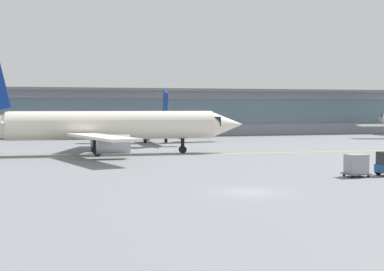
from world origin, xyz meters
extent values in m
plane|color=slate|center=(0.00, 0.00, 0.00)|extent=(400.00, 400.00, 0.00)
cube|color=yellow|center=(-4.60, 32.42, 0.00)|extent=(109.87, 5.99, 0.01)
cube|color=#8C939E|center=(0.00, 80.18, 4.50)|extent=(205.41, 8.00, 9.00)
cube|color=slate|center=(0.00, 76.10, 4.95)|extent=(197.20, 0.16, 5.04)
cube|color=slate|center=(0.00, 78.68, 9.30)|extent=(213.63, 11.00, 0.60)
cylinder|color=silver|center=(5.66, 56.96, 2.65)|extent=(3.61, 18.62, 2.57)
cone|color=silver|center=(6.27, 67.73, 2.65)|extent=(2.61, 3.22, 2.44)
cube|color=black|center=(6.16, 65.68, 2.97)|extent=(2.13, 2.42, 0.90)
cone|color=silver|center=(5.02, 45.67, 2.65)|extent=(2.41, 4.23, 2.18)
cube|color=silver|center=(-0.99, 55.82, 1.94)|extent=(10.79, 5.78, 0.21)
cylinder|color=#999EA3|center=(1.19, 56.83, 1.22)|extent=(1.74, 2.81, 1.59)
cube|color=silver|center=(12.14, 55.08, 1.94)|extent=(10.85, 4.70, 0.21)
cylinder|color=#999EA3|center=(10.09, 56.33, 1.22)|extent=(1.74, 2.81, 1.59)
cube|color=navy|center=(5.07, 46.49, 6.12)|extent=(0.47, 3.47, 4.84)
cube|color=silver|center=(3.20, 46.90, 3.03)|extent=(3.88, 2.02, 0.18)
cube|color=silver|center=(6.97, 46.69, 3.03)|extent=(3.88, 2.02, 0.18)
cylinder|color=black|center=(6.03, 63.42, 0.68)|extent=(0.33, 0.33, 1.36)
cylinder|color=black|center=(6.03, 63.42, 0.34)|extent=(0.45, 0.70, 0.68)
cylinder|color=black|center=(3.84, 55.55, 0.68)|extent=(0.33, 0.33, 1.36)
cylinder|color=black|center=(3.84, 55.55, 0.34)|extent=(0.45, 0.70, 0.68)
cylinder|color=black|center=(7.31, 55.35, 0.68)|extent=(0.33, 0.33, 1.36)
cylinder|color=black|center=(7.31, 55.35, 0.34)|extent=(0.45, 0.70, 0.68)
cone|color=white|center=(59.29, 70.84, 3.31)|extent=(3.07, 3.87, 3.06)
cylinder|color=silver|center=(-4.60, 34.42, 3.66)|extent=(25.76, 4.87, 3.56)
cone|color=silver|center=(10.33, 33.65, 3.66)|extent=(4.44, 3.59, 3.38)
cube|color=black|center=(7.49, 33.80, 4.11)|extent=(3.34, 2.94, 1.25)
cube|color=silver|center=(-6.22, 43.62, 2.68)|extent=(7.93, 14.94, 0.29)
cylinder|color=#999EA3|center=(-4.80, 40.61, 1.70)|extent=(3.87, 2.39, 2.20)
cube|color=silver|center=(-7.15, 25.43, 2.68)|extent=(6.58, 15.03, 0.29)
cylinder|color=#999EA3|center=(-5.43, 28.28, 1.70)|extent=(3.87, 2.39, 2.20)
cylinder|color=black|center=(4.36, 33.96, 0.94)|extent=(0.46, 0.46, 1.88)
cylinder|color=black|center=(4.36, 33.96, 0.47)|extent=(0.97, 0.62, 0.94)
cylinder|color=black|center=(-6.56, 36.93, 0.94)|extent=(0.46, 0.46, 1.88)
cylinder|color=black|center=(-6.56, 36.93, 0.47)|extent=(0.97, 0.62, 0.94)
cylinder|color=black|center=(-6.81, 32.12, 0.94)|extent=(0.46, 0.46, 1.88)
cylinder|color=black|center=(-6.81, 32.12, 0.47)|extent=(0.97, 0.62, 0.94)
cube|color=#1E2328|center=(14.78, 5.57, 1.55)|extent=(0.91, 1.25, 1.10)
cylinder|color=black|center=(14.69, 6.28, 0.30)|extent=(0.60, 0.23, 0.60)
cube|color=#595B60|center=(12.05, 5.60, 0.28)|extent=(2.12, 1.62, 0.12)
cube|color=gray|center=(12.05, 5.60, 1.14)|extent=(1.62, 1.52, 1.60)
cylinder|color=black|center=(12.81, 6.30, 0.11)|extent=(0.22, 0.10, 0.22)
cylinder|color=black|center=(12.79, 4.90, 0.11)|extent=(0.22, 0.10, 0.22)
cylinder|color=black|center=(11.31, 6.31, 0.11)|extent=(0.22, 0.10, 0.22)
cylinder|color=black|center=(11.29, 4.91, 0.11)|extent=(0.22, 0.10, 0.22)
camera|label=1|loc=(-15.20, -37.91, 6.08)|focal=54.25mm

